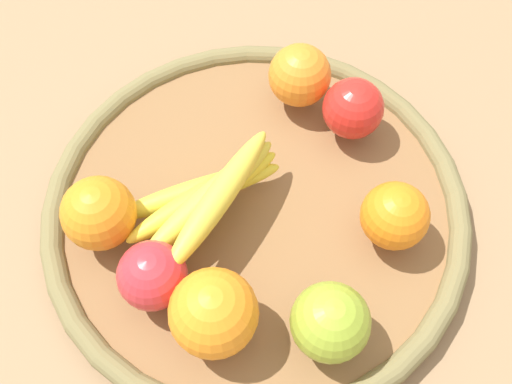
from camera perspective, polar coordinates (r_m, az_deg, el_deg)
The scene contains 10 objects.
ground_plane at distance 0.68m, azimuth 0.00°, elevation -2.29°, with size 2.40×2.40×0.00m, color #91714F.
basket at distance 0.66m, azimuth 0.00°, elevation -1.61°, with size 0.46×0.46×0.03m.
banana_bunch at distance 0.62m, azimuth -4.56°, elevation -0.32°, with size 0.14×0.18×0.06m.
apple_2 at distance 0.68m, azimuth 9.09°, elevation 7.75°, with size 0.07×0.07×0.07m, color red.
orange_3 at distance 0.62m, azimuth 12.88°, elevation -2.19°, with size 0.07×0.07×0.07m, color orange.
apple_1 at distance 0.58m, azimuth -9.71°, elevation -7.73°, with size 0.07×0.07×0.07m, color red.
apple_0 at distance 0.56m, azimuth 6.98°, elevation -12.01°, with size 0.07×0.07×0.07m, color #90AA30.
orange_1 at distance 0.56m, azimuth -4.01°, elevation -11.24°, with size 0.08×0.08×0.08m, color orange.
orange_0 at distance 0.70m, azimuth 4.12°, elevation 10.86°, with size 0.07×0.07×0.07m, color orange.
orange_2 at distance 0.62m, azimuth -14.54°, elevation -1.94°, with size 0.08×0.08×0.08m, color orange.
Camera 1 is at (0.16, -0.27, 0.60)m, focal length 42.64 mm.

